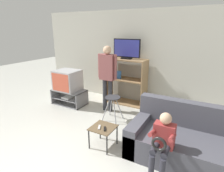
% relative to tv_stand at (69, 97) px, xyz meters
% --- Properties ---
extents(wall_back, '(6.40, 0.06, 2.60)m').
position_rel_tv_stand_xyz_m(wall_back, '(1.59, 1.19, 1.09)').
color(wall_back, beige).
rests_on(wall_back, ground_plane).
extents(tv_stand, '(0.94, 0.54, 0.42)m').
position_rel_tv_stand_xyz_m(tv_stand, '(0.00, 0.00, 0.00)').
color(tv_stand, slate).
rests_on(tv_stand, ground_plane).
extents(television_main, '(0.66, 0.59, 0.57)m').
position_rel_tv_stand_xyz_m(television_main, '(-0.03, 0.00, 0.50)').
color(television_main, '#B2B2B7').
rests_on(television_main, tv_stand).
extents(media_shelf, '(1.16, 0.50, 1.29)m').
position_rel_tv_stand_xyz_m(media_shelf, '(1.36, 0.87, 0.45)').
color(media_shelf, '#9E7A51').
rests_on(media_shelf, ground_plane).
extents(television_flat, '(0.78, 0.20, 0.54)m').
position_rel_tv_stand_xyz_m(television_flat, '(1.37, 0.87, 1.34)').
color(television_flat, black).
rests_on(television_flat, media_shelf).
extents(folding_stool, '(0.40, 0.40, 0.58)m').
position_rel_tv_stand_xyz_m(folding_stool, '(1.56, -0.25, 0.27)').
color(folding_stool, '#99999E').
rests_on(folding_stool, ground_plane).
extents(snack_table, '(0.42, 0.42, 0.39)m').
position_rel_tv_stand_xyz_m(snack_table, '(1.92, -1.27, 0.13)').
color(snack_table, brown).
rests_on(snack_table, ground_plane).
extents(remote_control_black, '(0.11, 0.14, 0.02)m').
position_rel_tv_stand_xyz_m(remote_control_black, '(1.98, -1.32, 0.19)').
color(remote_control_black, black).
rests_on(remote_control_black, snack_table).
extents(remote_control_white, '(0.10, 0.15, 0.02)m').
position_rel_tv_stand_xyz_m(remote_control_white, '(1.87, -1.32, 0.19)').
color(remote_control_white, silver).
rests_on(remote_control_white, snack_table).
extents(couch, '(1.91, 0.97, 0.88)m').
position_rel_tv_stand_xyz_m(couch, '(3.32, -0.87, 0.08)').
color(couch, '#4C4C56').
rests_on(couch, ground_plane).
extents(person_standing_adult, '(0.53, 0.21, 1.70)m').
position_rel_tv_stand_xyz_m(person_standing_adult, '(1.19, 0.14, 0.83)').
color(person_standing_adult, '#2D2D33').
rests_on(person_standing_adult, ground_plane).
extents(person_seated_child, '(0.33, 0.43, 0.96)m').
position_rel_tv_stand_xyz_m(person_seated_child, '(3.02, -1.44, 0.36)').
color(person_seated_child, '#2D2D38').
rests_on(person_seated_child, ground_plane).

